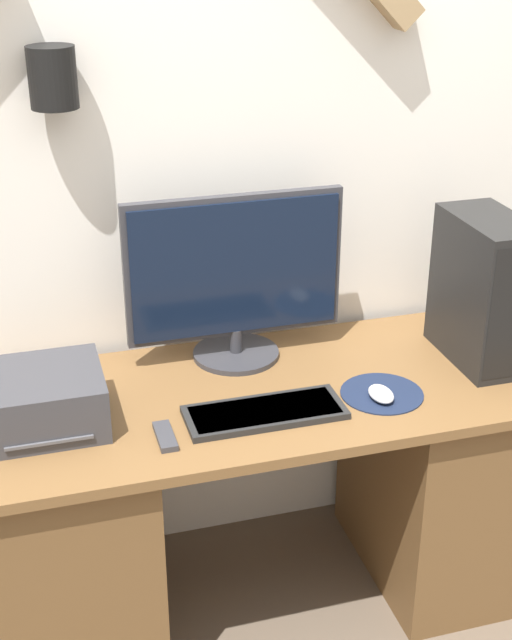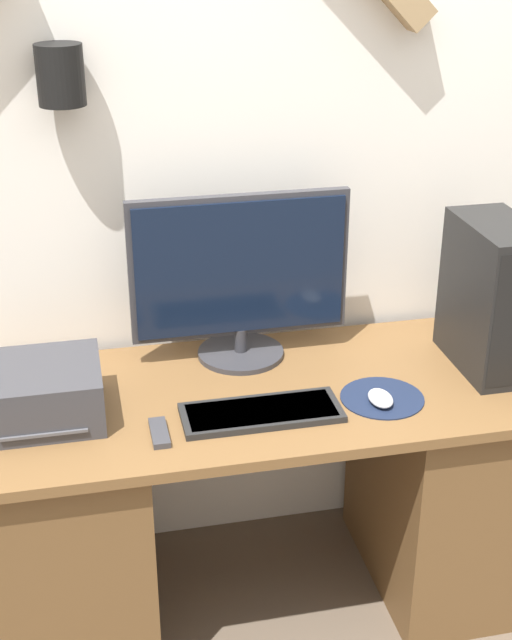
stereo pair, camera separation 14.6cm
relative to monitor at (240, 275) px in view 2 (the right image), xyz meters
The scene contains 9 objects.
wall_back 0.40m from the monitor, 85.77° to the left, with size 6.40×0.17×2.70m.
desk 0.65m from the monitor, 82.77° to the right, with size 1.65×0.68×0.74m.
monitor is the anchor object (origin of this frame).
keyboard 0.43m from the monitor, 92.40° to the right, with size 0.42×0.16×0.02m.
mousepad 0.53m from the monitor, 45.61° to the right, with size 0.23×0.23×0.00m.
mouse 0.53m from the monitor, 49.25° to the right, with size 0.06×0.10×0.03m.
computer_tower 0.72m from the monitor, 16.92° to the right, with size 0.18×0.34×0.43m.
printer 0.65m from the monitor, 157.66° to the right, with size 0.31×0.29×0.15m.
remote_control 0.55m from the monitor, 126.54° to the right, with size 0.04×0.13×0.02m.
Camera 2 is at (-0.48, -1.76, 1.97)m, focal length 50.00 mm.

